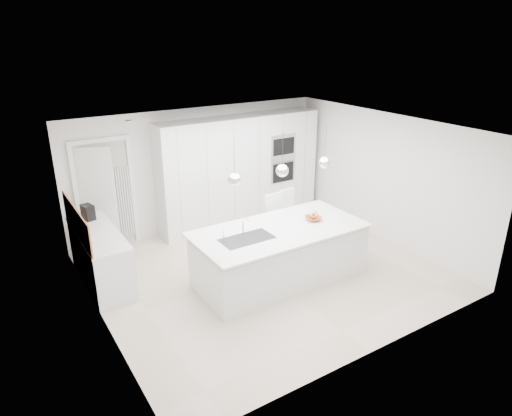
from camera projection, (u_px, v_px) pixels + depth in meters
floor at (265, 272)px, 7.92m from camera, size 5.50×5.50×0.00m
wall_back at (199, 168)px, 9.43m from camera, size 5.50×0.00×5.50m
wall_left at (94, 245)px, 6.09m from camera, size 0.00×5.00×5.00m
ceiling at (266, 129)px, 7.00m from camera, size 5.50×5.50×0.00m
tall_cabinets at (240, 171)px, 9.63m from camera, size 3.60×0.60×2.30m
oven_stack at (283, 159)px, 9.76m from camera, size 0.62×0.04×1.05m
doorway_frame at (106, 196)px, 8.51m from camera, size 1.11×0.08×2.13m
hallway_door at (93, 201)px, 8.36m from camera, size 0.76×0.38×2.00m
radiator at (124, 202)px, 8.73m from camera, size 0.32×0.04×1.40m
left_base_cabinets at (101, 258)px, 7.48m from camera, size 0.60×1.80×0.86m
left_worktop at (97, 233)px, 7.32m from camera, size 0.62×1.82×0.04m
oak_backsplash at (76, 222)px, 7.08m from camera, size 0.02×1.80×0.50m
island_base at (280, 255)px, 7.57m from camera, size 2.80×1.20×0.86m
island_worktop at (279, 230)px, 7.45m from camera, size 2.84×1.40×0.04m
island_sink at (247, 243)px, 7.11m from camera, size 0.84×0.44×0.18m
island_tap at (243, 225)px, 7.21m from camera, size 0.02×0.02×0.30m
pendant_left at (235, 180)px, 6.61m from camera, size 0.20×0.20×0.20m
pendant_mid at (282, 171)px, 7.04m from camera, size 0.20×0.20×0.20m
pendant_right at (325, 163)px, 7.46m from camera, size 0.20×0.20×0.20m
fruit_bowl at (313, 218)px, 7.75m from camera, size 0.32×0.32×0.07m
espresso_machine at (88, 212)px, 7.76m from camera, size 0.21×0.27×0.26m
bar_stool_left at (277, 225)px, 8.42m from camera, size 0.38×0.52×1.13m
bar_stool_right at (290, 218)px, 8.76m from camera, size 0.40×0.53×1.10m
apple_a at (312, 215)px, 7.80m from camera, size 0.09×0.09×0.09m
apple_b at (315, 218)px, 7.71m from camera, size 0.07×0.07×0.07m
apple_c at (313, 216)px, 7.77m from camera, size 0.08×0.08×0.08m
banana_bunch at (314, 214)px, 7.71m from camera, size 0.23×0.17×0.21m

